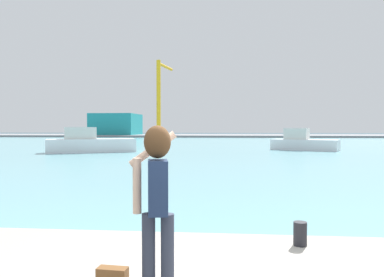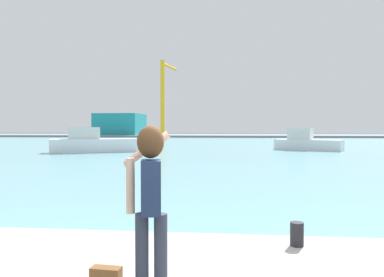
% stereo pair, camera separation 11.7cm
% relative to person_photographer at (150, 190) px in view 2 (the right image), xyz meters
% --- Properties ---
extents(ground_plane, '(220.00, 220.00, 0.00)m').
position_rel_person_photographer_xyz_m(ground_plane, '(0.88, 50.23, -1.68)').
color(ground_plane, '#334751').
extents(harbor_water, '(140.00, 100.00, 0.02)m').
position_rel_person_photographer_xyz_m(harbor_water, '(0.88, 52.23, -1.67)').
color(harbor_water, '#6BA8B2').
rests_on(harbor_water, ground_plane).
extents(far_shore_dock, '(140.00, 20.00, 0.49)m').
position_rel_person_photographer_xyz_m(far_shore_dock, '(0.88, 92.23, -1.44)').
color(far_shore_dock, gray).
rests_on(far_shore_dock, ground_plane).
extents(person_photographer, '(0.53, 0.55, 1.74)m').
position_rel_person_photographer_xyz_m(person_photographer, '(0.00, 0.00, 0.00)').
color(person_photographer, '#2D3342').
rests_on(person_photographer, quay_promenade).
extents(harbor_bollard, '(0.19, 0.19, 0.34)m').
position_rel_person_photographer_xyz_m(harbor_bollard, '(1.79, 1.71, -0.89)').
color(harbor_bollard, black).
rests_on(harbor_bollard, quay_promenade).
extents(boat_moored, '(8.18, 5.33, 2.35)m').
position_rel_person_photographer_xyz_m(boat_moored, '(-12.00, 30.03, -0.81)').
color(boat_moored, white).
rests_on(boat_moored, harbor_water).
extents(boat_moored_2, '(6.81, 4.69, 2.24)m').
position_rel_person_photographer_xyz_m(boat_moored_2, '(8.46, 35.37, -0.87)').
color(boat_moored_2, white).
rests_on(boat_moored_2, harbor_water).
extents(warehouse_left, '(11.02, 12.81, 5.39)m').
position_rel_person_photographer_xyz_m(warehouse_left, '(-28.07, 92.27, 1.50)').
color(warehouse_left, teal).
rests_on(warehouse_left, far_shore_dock).
extents(port_crane, '(2.52, 10.43, 17.91)m').
position_rel_person_photographer_xyz_m(port_crane, '(-15.35, 85.97, 9.52)').
color(port_crane, yellow).
rests_on(port_crane, far_shore_dock).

